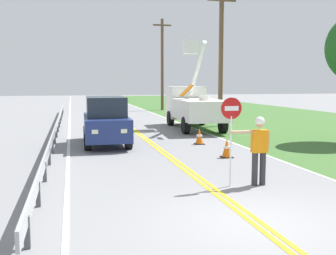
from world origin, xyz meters
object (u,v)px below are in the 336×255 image
Objects in this scene: oncoming_suv_nearest at (106,120)px; utility_pole_mid at (162,63)px; flagger_worker at (259,146)px; stop_sign_paddle at (231,122)px; traffic_cone_lead at (227,148)px; utility_bucket_truck at (193,105)px; traffic_cone_mid at (199,137)px; utility_pole_near at (221,56)px.

utility_pole_mid reaches higher than oncoming_suv_nearest.
oncoming_suv_nearest reaches higher than flagger_worker.
stop_sign_paddle is 4.30m from traffic_cone_lead.
flagger_worker is 13.38m from utility_bucket_truck.
stop_sign_paddle is at bearing -101.66° from traffic_cone_mid.
utility_pole_near reaches higher than traffic_cone_lead.
utility_bucket_truck is (2.25, 13.18, 0.36)m from flagger_worker.
oncoming_suv_nearest is at bearing 167.30° from traffic_cone_mid.
oncoming_suv_nearest is (-3.33, 8.02, 0.01)m from flagger_worker.
utility_pole_near is at bearing 18.24° from utility_bucket_truck.
stop_sign_paddle is 13.46m from utility_bucket_truck.
flagger_worker is at bearing -4.81° from stop_sign_paddle.
utility_pole_near is at bearing 70.35° from traffic_cone_lead.
utility_bucket_truck reaches higher than oncoming_suv_nearest.
flagger_worker is 7.19m from traffic_cone_mid.
traffic_cone_lead is at bearing -97.50° from utility_pole_mid.
flagger_worker is at bearing -99.70° from utility_bucket_truck.
utility_pole_near is at bearing 70.05° from stop_sign_paddle.
utility_pole_mid is 12.65× the size of traffic_cone_lead.
stop_sign_paddle is 14.88m from utility_pole_near.
oncoming_suv_nearest is 6.63× the size of traffic_cone_mid.
utility_pole_near is 15.26m from utility_pole_mid.
oncoming_suv_nearest is 4.18m from traffic_cone_mid.
utility_pole_mid reaches higher than utility_bucket_truck.
utility_bucket_truck is 9.50m from traffic_cone_lead.
stop_sign_paddle is 3.33× the size of traffic_cone_mid.
utility_pole_near is (7.56, 5.81, 3.26)m from oncoming_suv_nearest.
utility_pole_mid reaches higher than flagger_worker.
flagger_worker is at bearing -99.87° from traffic_cone_lead.
utility_bucket_truck is 16.32m from utility_pole_mid.
utility_pole_mid is at bearing 70.83° from oncoming_suv_nearest.
flagger_worker is 4.00m from traffic_cone_lead.
traffic_cone_lead is at bearing 69.30° from stop_sign_paddle.
oncoming_suv_nearest is at bearing 107.82° from stop_sign_paddle.
traffic_cone_mid is (-1.56, -6.06, -1.07)m from utility_bucket_truck.
traffic_cone_mid is at bearing -104.47° from utility_bucket_truck.
utility_bucket_truck reaches higher than traffic_cone_mid.
flagger_worker is 0.78× the size of stop_sign_paddle.
utility_pole_mid is at bearing 83.75° from utility_bucket_truck.
stop_sign_paddle is 0.50× the size of oncoming_suv_nearest.
utility_pole_mid is 25.78m from traffic_cone_lead.
oncoming_suv_nearest is at bearing -109.17° from utility_pole_mid.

